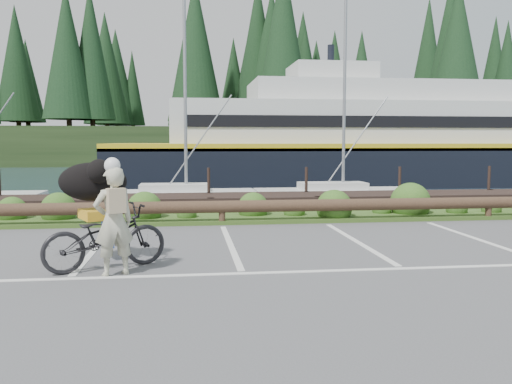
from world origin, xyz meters
TOP-DOWN VIEW (x-y plane):
  - ground at (0.00, 0.00)m, footprint 72.00×72.00m
  - harbor_backdrop at (0.39, 78.47)m, footprint 170.00×160.00m
  - vegetation_strip at (0.00, 5.30)m, footprint 34.00×1.60m
  - log_rail at (0.00, 4.60)m, footprint 32.00×0.30m
  - bicycle at (-2.15, 0.18)m, footprint 2.10×1.47m
  - cyclist at (-1.96, -0.24)m, footprint 0.72×0.62m
  - dog at (-2.42, 0.76)m, footprint 0.98×1.26m

SIDE VIEW (x-z plane):
  - harbor_backdrop at x=0.39m, z-range -15.00..15.00m
  - ground at x=0.00m, z-range 0.00..0.00m
  - log_rail at x=0.00m, z-range -0.30..0.30m
  - vegetation_strip at x=0.00m, z-range 0.00..0.10m
  - bicycle at x=-2.15m, z-range 0.00..1.05m
  - cyclist at x=-1.96m, z-range 0.00..1.67m
  - dog at x=-2.42m, z-range 1.05..1.70m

